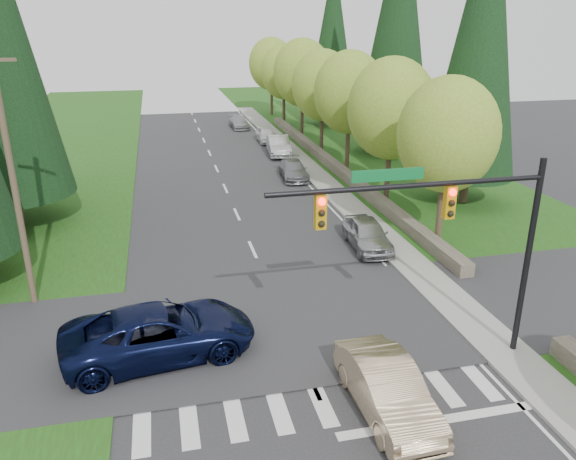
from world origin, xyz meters
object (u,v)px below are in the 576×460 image
object	(u,v)px
parked_car_a	(367,234)
parked_car_c	(278,146)
sedan_champagne	(387,389)
parked_car_e	(239,122)
parked_car_d	(266,135)
parked_car_b	(294,170)
suv_navy	(160,332)

from	to	relation	value
parked_car_a	parked_car_c	distance (m)	21.02
sedan_champagne	parked_car_c	world-z (taller)	parked_car_c
parked_car_c	parked_car_e	size ratio (longest dim) A/B	1.15
sedan_champagne	parked_car_c	xyz separation A→B (m)	(3.88, 32.94, 0.02)
parked_car_d	parked_car_e	world-z (taller)	parked_car_d
parked_car_b	sedan_champagne	bearing A→B (deg)	-92.98
suv_navy	parked_car_e	world-z (taller)	suv_navy
parked_car_a	suv_navy	bearing A→B (deg)	-140.05
suv_navy	parked_car_e	distance (m)	42.40
parked_car_a	parked_car_d	size ratio (longest dim) A/B	1.08
parked_car_d	parked_car_b	bearing A→B (deg)	-90.93
sedan_champagne	suv_navy	bearing A→B (deg)	142.93
sedan_champagne	parked_car_b	size ratio (longest dim) A/B	1.09
parked_car_b	parked_car_c	xyz separation A→B (m)	(0.51, 7.54, 0.16)
parked_car_a	parked_car_d	world-z (taller)	parked_car_a
parked_car_a	parked_car_c	size ratio (longest dim) A/B	0.90
sedan_champagne	suv_navy	xyz separation A→B (m)	(-6.31, 4.45, 0.11)
parked_car_b	parked_car_c	size ratio (longest dim) A/B	0.90
parked_car_a	parked_car_d	xyz separation A→B (m)	(0.00, 26.42, -0.05)
suv_navy	parked_car_c	distance (m)	30.25
sedan_champagne	parked_car_e	bearing A→B (deg)	85.05
parked_car_c	suv_navy	bearing A→B (deg)	-104.23
parked_car_a	parked_car_e	distance (m)	34.04
suv_navy	sedan_champagne	bearing A→B (deg)	-133.41
sedan_champagne	parked_car_e	xyz separation A→B (m)	(2.48, 45.93, -0.17)
parked_car_a	sedan_champagne	bearing A→B (deg)	-104.30
parked_car_b	parked_car_a	bearing A→B (deg)	-83.25
sedan_champagne	parked_car_a	size ratio (longest dim) A/B	1.09
parked_car_b	parked_car_d	world-z (taller)	parked_car_d
sedan_champagne	suv_navy	size ratio (longest dim) A/B	0.74
suv_navy	parked_car_d	distance (m)	35.39
parked_car_c	parked_car_d	bearing A→B (deg)	95.45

